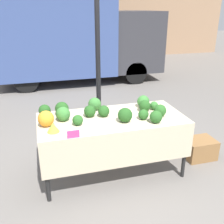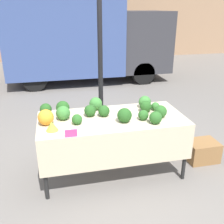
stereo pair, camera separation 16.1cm
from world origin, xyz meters
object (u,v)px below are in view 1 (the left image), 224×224
(orange_cauliflower, at_px, (46,119))
(produce_crate, at_px, (199,148))
(parked_truck, at_px, (74,34))
(price_sign, at_px, (73,134))

(orange_cauliflower, xyz_separation_m, produce_crate, (2.23, 0.02, -0.77))
(orange_cauliflower, bearing_deg, parked_truck, 77.88)
(parked_truck, relative_size, orange_cauliflower, 24.59)
(orange_cauliflower, height_order, produce_crate, orange_cauliflower)
(price_sign, bearing_deg, orange_cauliflower, 124.02)
(orange_cauliflower, distance_m, produce_crate, 2.36)
(parked_truck, xyz_separation_m, orange_cauliflower, (-1.08, -5.05, -0.50))
(parked_truck, xyz_separation_m, price_sign, (-0.81, -5.45, -0.55))
(produce_crate, bearing_deg, price_sign, -167.85)
(orange_cauliflower, relative_size, produce_crate, 0.43)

